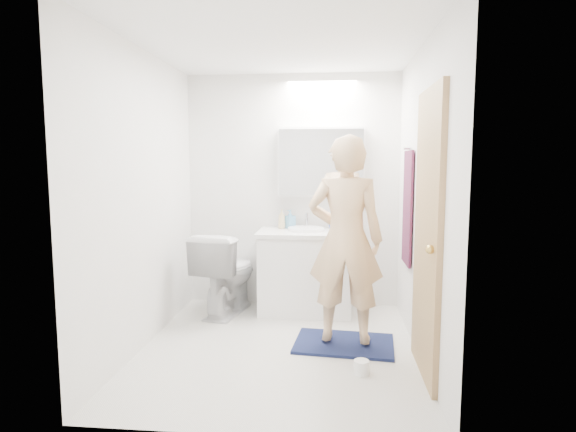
# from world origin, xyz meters

# --- Properties ---
(floor) EXTENTS (2.50, 2.50, 0.00)m
(floor) POSITION_xyz_m (0.00, 0.00, 0.00)
(floor) COLOR silver
(floor) RESTS_ON ground
(ceiling) EXTENTS (2.50, 2.50, 0.00)m
(ceiling) POSITION_xyz_m (0.00, 0.00, 2.40)
(ceiling) COLOR white
(ceiling) RESTS_ON floor
(wall_back) EXTENTS (2.50, 0.00, 2.50)m
(wall_back) POSITION_xyz_m (0.00, 1.25, 1.20)
(wall_back) COLOR white
(wall_back) RESTS_ON floor
(wall_front) EXTENTS (2.50, 0.00, 2.50)m
(wall_front) POSITION_xyz_m (0.00, -1.25, 1.20)
(wall_front) COLOR white
(wall_front) RESTS_ON floor
(wall_left) EXTENTS (0.00, 2.50, 2.50)m
(wall_left) POSITION_xyz_m (-1.10, 0.00, 1.20)
(wall_left) COLOR white
(wall_left) RESTS_ON floor
(wall_right) EXTENTS (0.00, 2.50, 2.50)m
(wall_right) POSITION_xyz_m (1.10, 0.00, 1.20)
(wall_right) COLOR white
(wall_right) RESTS_ON floor
(vanity_cabinet) EXTENTS (0.90, 0.55, 0.78)m
(vanity_cabinet) POSITION_xyz_m (0.16, 0.96, 0.39)
(vanity_cabinet) COLOR white
(vanity_cabinet) RESTS_ON floor
(countertop) EXTENTS (0.95, 0.58, 0.04)m
(countertop) POSITION_xyz_m (0.16, 0.96, 0.80)
(countertop) COLOR white
(countertop) RESTS_ON vanity_cabinet
(sink_basin) EXTENTS (0.36, 0.36, 0.03)m
(sink_basin) POSITION_xyz_m (0.16, 0.99, 0.84)
(sink_basin) COLOR white
(sink_basin) RESTS_ON countertop
(faucet) EXTENTS (0.02, 0.02, 0.16)m
(faucet) POSITION_xyz_m (0.16, 1.19, 0.90)
(faucet) COLOR silver
(faucet) RESTS_ON countertop
(medicine_cabinet) EXTENTS (0.88, 0.14, 0.70)m
(medicine_cabinet) POSITION_xyz_m (0.30, 1.18, 1.50)
(medicine_cabinet) COLOR white
(medicine_cabinet) RESTS_ON wall_back
(mirror_panel) EXTENTS (0.84, 0.01, 0.66)m
(mirror_panel) POSITION_xyz_m (0.30, 1.10, 1.50)
(mirror_panel) COLOR silver
(mirror_panel) RESTS_ON medicine_cabinet
(toilet) EXTENTS (0.61, 0.88, 0.82)m
(toilet) POSITION_xyz_m (-0.62, 0.85, 0.41)
(toilet) COLOR white
(toilet) RESTS_ON floor
(bath_rug) EXTENTS (0.85, 0.62, 0.02)m
(bath_rug) POSITION_xyz_m (0.53, 0.11, 0.01)
(bath_rug) COLOR #14163F
(bath_rug) RESTS_ON floor
(person) EXTENTS (0.64, 0.45, 1.66)m
(person) POSITION_xyz_m (0.53, 0.11, 0.88)
(person) COLOR #E3B888
(person) RESTS_ON bath_rug
(door) EXTENTS (0.04, 0.80, 2.00)m
(door) POSITION_xyz_m (1.08, -0.35, 1.00)
(door) COLOR #A67C53
(door) RESTS_ON wall_right
(door_knob) EXTENTS (0.06, 0.06, 0.06)m
(door_knob) POSITION_xyz_m (1.04, -0.65, 0.95)
(door_knob) COLOR gold
(door_knob) RESTS_ON door
(towel) EXTENTS (0.02, 0.42, 1.00)m
(towel) POSITION_xyz_m (1.08, 0.55, 1.10)
(towel) COLOR #111D38
(towel) RESTS_ON wall_right
(towel_hook) EXTENTS (0.07, 0.02, 0.02)m
(towel_hook) POSITION_xyz_m (1.07, 0.55, 1.62)
(towel_hook) COLOR silver
(towel_hook) RESTS_ON wall_right
(soap_bottle_a) EXTENTS (0.09, 0.09, 0.20)m
(soap_bottle_a) POSITION_xyz_m (-0.10, 1.11, 0.92)
(soap_bottle_a) COLOR #CDB885
(soap_bottle_a) RESTS_ON countertop
(soap_bottle_b) EXTENTS (0.12, 0.12, 0.19)m
(soap_bottle_b) POSITION_xyz_m (-0.02, 1.15, 0.92)
(soap_bottle_b) COLOR #5EA1CB
(soap_bottle_b) RESTS_ON countertop
(toothbrush_cup) EXTENTS (0.13, 0.13, 0.09)m
(toothbrush_cup) POSITION_xyz_m (0.42, 1.12, 0.87)
(toothbrush_cup) COLOR #445FCD
(toothbrush_cup) RESTS_ON countertop
(toilet_paper_roll) EXTENTS (0.11, 0.11, 0.10)m
(toilet_paper_roll) POSITION_xyz_m (0.64, -0.42, 0.05)
(toilet_paper_roll) COLOR white
(toilet_paper_roll) RESTS_ON floor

